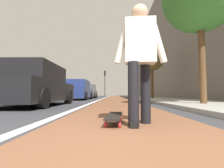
# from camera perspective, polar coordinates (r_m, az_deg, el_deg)

# --- Properties ---
(ground_plane) EXTENTS (80.00, 80.00, 0.00)m
(ground_plane) POSITION_cam_1_polar(r_m,az_deg,el_deg) (10.93, 1.53, -5.76)
(ground_plane) COLOR #38383D
(bike_lane_paint) EXTENTS (56.00, 2.14, 0.00)m
(bike_lane_paint) POSITION_cam_1_polar(r_m,az_deg,el_deg) (24.92, 0.99, -4.56)
(bike_lane_paint) COLOR brown
(bike_lane_paint) RESTS_ON ground
(lane_stripe_white) EXTENTS (52.00, 0.16, 0.01)m
(lane_stripe_white) POSITION_cam_1_polar(r_m,az_deg,el_deg) (20.95, -2.28, -4.73)
(lane_stripe_white) COLOR silver
(lane_stripe_white) RESTS_ON ground
(sidewalk_curb) EXTENTS (52.00, 3.20, 0.11)m
(sidewalk_curb) POSITION_cam_1_polar(r_m,az_deg,el_deg) (19.22, 10.65, -4.62)
(sidewalk_curb) COLOR #9E9B93
(sidewalk_curb) RESTS_ON ground
(building_facade) EXTENTS (40.00, 1.20, 12.82)m
(building_facade) POSITION_cam_1_polar(r_m,az_deg,el_deg) (24.43, 14.94, 10.71)
(building_facade) COLOR slate
(building_facade) RESTS_ON ground
(skateboard) EXTENTS (0.85, 0.26, 0.11)m
(skateboard) POSITION_cam_1_polar(r_m,az_deg,el_deg) (2.34, 0.83, -11.29)
(skateboard) COLOR red
(skateboard) RESTS_ON ground
(skater_person) EXTENTS (0.45, 0.72, 1.64)m
(skater_person) POSITION_cam_1_polar(r_m,az_deg,el_deg) (2.27, 9.73, 10.00)
(skater_person) COLOR black
(skater_person) RESTS_ON ground
(parked_car_near) EXTENTS (4.08, 2.04, 1.46)m
(parked_car_near) POSITION_cam_1_polar(r_m,az_deg,el_deg) (6.46, -25.93, -0.72)
(parked_car_near) COLOR black
(parked_car_near) RESTS_ON ground
(parked_car_mid) EXTENTS (4.52, 1.85, 1.46)m
(parked_car_mid) POSITION_cam_1_polar(r_m,az_deg,el_deg) (12.73, -11.90, -2.26)
(parked_car_mid) COLOR navy
(parked_car_mid) RESTS_ON ground
(parked_car_far) EXTENTS (4.35, 2.00, 1.47)m
(parked_car_far) POSITION_cam_1_polar(r_m,az_deg,el_deg) (18.27, -8.58, -2.66)
(parked_car_far) COLOR #4C5156
(parked_car_far) RESTS_ON ground
(traffic_light) EXTENTS (0.33, 0.28, 4.29)m
(traffic_light) POSITION_cam_1_polar(r_m,az_deg,el_deg) (26.71, -2.52, 1.87)
(traffic_light) COLOR #2D2D2D
(traffic_light) RESTS_ON ground
(street_tree_mid) EXTENTS (1.97, 1.97, 4.19)m
(street_tree_mid) POSITION_cam_1_polar(r_m,az_deg,el_deg) (13.09, 13.74, 8.68)
(street_tree_mid) COLOR brown
(street_tree_mid) RESTS_ON ground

